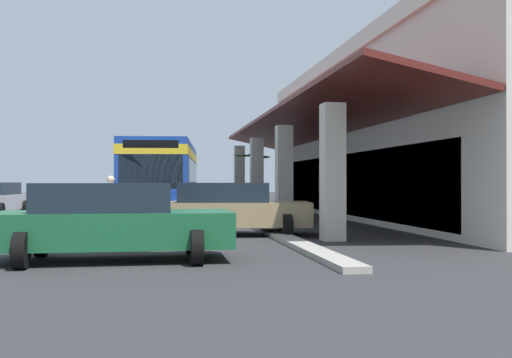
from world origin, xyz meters
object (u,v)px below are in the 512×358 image
(parked_sedan_green, at_px, (112,221))
(parked_sedan_tan, at_px, (229,208))
(transit_bus, at_px, (164,174))
(pedestrian, at_px, (111,200))
(potted_palm, at_px, (254,198))

(parked_sedan_green, xyz_separation_m, parked_sedan_tan, (-5.03, 2.81, 0.00))
(transit_bus, bearing_deg, pedestrian, -10.67)
(parked_sedan_tan, bearing_deg, potted_palm, 168.13)
(transit_bus, xyz_separation_m, potted_palm, (-3.43, 4.60, -1.20))
(pedestrian, distance_m, potted_palm, 13.52)
(transit_bus, distance_m, parked_sedan_green, 15.31)
(transit_bus, xyz_separation_m, parked_sedan_green, (15.23, -1.07, -1.10))
(transit_bus, height_order, pedestrian, transit_bus)
(parked_sedan_green, distance_m, potted_palm, 19.50)
(transit_bus, xyz_separation_m, pedestrian, (8.58, -1.62, -0.91))
(pedestrian, bearing_deg, parked_sedan_green, 4.66)
(potted_palm, bearing_deg, parked_sedan_green, -16.92)
(parked_sedan_tan, bearing_deg, transit_bus, -170.32)
(parked_sedan_tan, distance_m, pedestrian, 3.73)
(parked_sedan_green, relative_size, pedestrian, 2.63)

